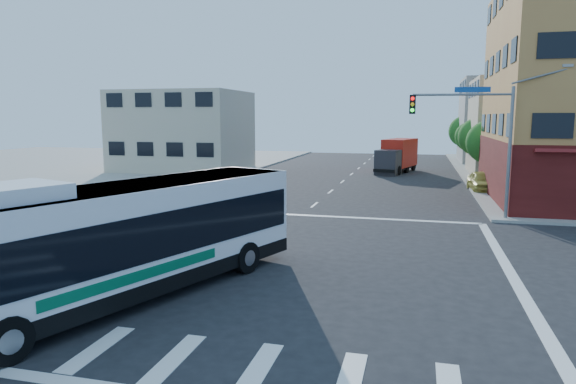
# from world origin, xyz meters

# --- Properties ---
(ground) EXTENTS (120.00, 120.00, 0.00)m
(ground) POSITION_xyz_m (0.00, 0.00, 0.00)
(ground) COLOR black
(ground) RESTS_ON ground
(sidewalk_nw) EXTENTS (50.00, 50.00, 0.15)m
(sidewalk_nw) POSITION_xyz_m (-35.00, 35.00, 0.07)
(sidewalk_nw) COLOR gray
(sidewalk_nw) RESTS_ON ground
(building_east_near) EXTENTS (12.06, 10.06, 9.00)m
(building_east_near) POSITION_xyz_m (16.98, 33.98, 4.51)
(building_east_near) COLOR #C0AD93
(building_east_near) RESTS_ON ground
(building_east_far) EXTENTS (12.06, 10.06, 10.00)m
(building_east_far) POSITION_xyz_m (16.98, 47.98, 5.01)
(building_east_far) COLOR gray
(building_east_far) RESTS_ON ground
(building_west) EXTENTS (12.06, 10.06, 8.00)m
(building_west) POSITION_xyz_m (-17.02, 29.98, 4.01)
(building_west) COLOR #BEB19E
(building_west) RESTS_ON ground
(signal_mast_ne) EXTENTS (7.91, 1.13, 8.07)m
(signal_mast_ne) POSITION_xyz_m (9.08, 10.62, 4.98)
(signal_mast_ne) COLOR slate
(signal_mast_ne) RESTS_ON ground
(street_tree_a) EXTENTS (3.60, 3.60, 5.53)m
(street_tree_a) POSITION_xyz_m (11.90, 27.92, 3.59)
(street_tree_a) COLOR #3B2615
(street_tree_a) RESTS_ON ground
(street_tree_b) EXTENTS (3.80, 3.80, 5.79)m
(street_tree_b) POSITION_xyz_m (11.90, 35.92, 3.75)
(street_tree_b) COLOR #3B2615
(street_tree_b) RESTS_ON ground
(street_tree_c) EXTENTS (3.40, 3.40, 5.29)m
(street_tree_c) POSITION_xyz_m (11.90, 43.92, 3.46)
(street_tree_c) COLOR #3B2615
(street_tree_c) RESTS_ON ground
(street_tree_d) EXTENTS (4.00, 4.00, 6.03)m
(street_tree_d) POSITION_xyz_m (11.90, 51.92, 3.88)
(street_tree_d) COLOR #3B2615
(street_tree_d) RESTS_ON ground
(transit_bus) EXTENTS (7.13, 13.04, 3.82)m
(transit_bus) POSITION_xyz_m (-2.18, -4.86, 1.87)
(transit_bus) COLOR black
(transit_bus) RESTS_ON ground
(box_truck) EXTENTS (3.97, 7.58, 3.28)m
(box_truck) POSITION_xyz_m (4.11, 33.69, 1.59)
(box_truck) COLOR #28282D
(box_truck) RESTS_ON ground
(parked_car) EXTENTS (2.08, 4.48, 1.49)m
(parked_car) POSITION_xyz_m (10.83, 22.01, 0.74)
(parked_car) COLOR gold
(parked_car) RESTS_ON ground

